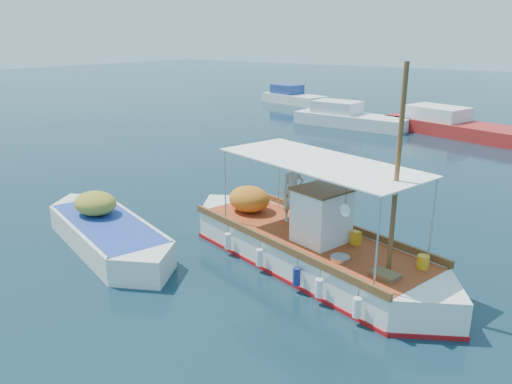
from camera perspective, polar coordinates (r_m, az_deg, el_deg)
The scene contains 6 objects.
ground at distance 14.09m, azimuth 5.15°, elevation -7.25°, with size 160.00×160.00×0.00m, color black.
fishing_caique at distance 13.46m, azimuth 5.73°, elevation -6.19°, with size 8.84×4.12×5.58m.
dinghy at distance 15.21m, azimuth -16.66°, elevation -4.63°, with size 6.39×3.28×1.64m.
bg_boat_nw at distance 34.19m, azimuth 10.50°, elevation 8.24°, with size 7.64×2.63×1.80m.
bg_boat_n at distance 33.05m, azimuth 21.36°, elevation 7.01°, with size 9.16×5.23×1.80m.
bg_boat_far_w at distance 45.02m, azimuth 4.20°, elevation 10.69°, with size 6.42×3.68×1.80m.
Camera 1 is at (6.36, -11.10, 5.92)m, focal length 35.00 mm.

